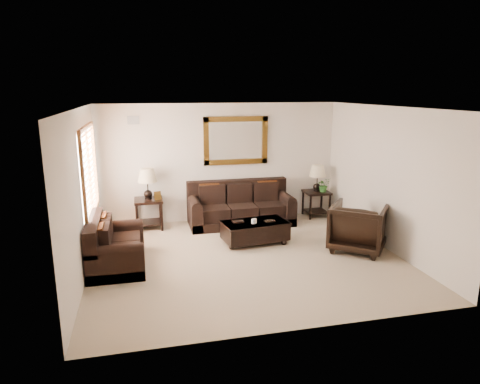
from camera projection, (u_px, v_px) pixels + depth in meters
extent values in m
cube|color=tan|center=(246.00, 257.00, 7.82)|extent=(5.50, 5.00, 0.01)
cube|color=white|center=(247.00, 107.00, 7.19)|extent=(5.50, 5.00, 0.01)
cube|color=silver|center=(220.00, 163.00, 9.87)|extent=(5.50, 0.01, 2.70)
cube|color=silver|center=(297.00, 230.00, 5.14)|extent=(5.50, 0.01, 2.70)
cube|color=silver|center=(81.00, 194.00, 6.90)|extent=(0.01, 5.00, 2.70)
cube|color=silver|center=(387.00, 178.00, 8.12)|extent=(0.01, 5.00, 2.70)
cube|color=white|center=(88.00, 172.00, 7.70)|extent=(0.01, 1.80, 1.50)
cube|color=brown|center=(86.00, 128.00, 7.53)|extent=(0.06, 1.96, 0.08)
cube|color=brown|center=(93.00, 214.00, 7.90)|extent=(0.06, 1.96, 0.08)
cube|color=brown|center=(83.00, 182.00, 6.82)|extent=(0.06, 0.08, 1.50)
cube|color=brown|center=(94.00, 163.00, 8.60)|extent=(0.06, 0.08, 1.50)
cube|color=brown|center=(90.00, 172.00, 7.71)|extent=(0.05, 0.05, 1.50)
cube|color=#47320E|center=(236.00, 141.00, 9.80)|extent=(1.50, 0.06, 1.10)
cube|color=white|center=(236.00, 141.00, 9.82)|extent=(1.26, 0.01, 0.86)
cube|color=#999999|center=(133.00, 120.00, 9.20)|extent=(0.25, 0.02, 0.18)
cube|color=black|center=(241.00, 220.00, 9.75)|extent=(2.34, 1.01, 0.19)
cube|color=black|center=(237.00, 190.00, 9.97)|extent=(2.34, 0.23, 0.48)
cube|color=black|center=(214.00, 212.00, 9.53)|extent=(0.60, 0.83, 0.29)
cube|color=black|center=(241.00, 210.00, 9.67)|extent=(0.60, 0.83, 0.29)
cube|color=black|center=(267.00, 208.00, 9.81)|extent=(0.60, 0.83, 0.29)
cube|color=black|center=(195.00, 215.00, 9.47)|extent=(0.23, 1.01, 0.56)
cylinder|color=black|center=(194.00, 203.00, 9.41)|extent=(0.23, 0.99, 0.23)
cube|color=black|center=(285.00, 209.00, 9.94)|extent=(0.23, 1.01, 0.56)
cylinder|color=black|center=(285.00, 197.00, 9.87)|extent=(0.23, 0.99, 0.23)
cube|color=#672F0D|center=(210.00, 193.00, 9.64)|extent=(0.45, 0.20, 0.46)
cube|color=#672F0D|center=(267.00, 190.00, 9.94)|extent=(0.45, 0.20, 0.46)
cube|color=black|center=(118.00, 261.00, 7.46)|extent=(0.92, 1.55, 0.17)
cube|color=black|center=(94.00, 231.00, 7.25)|extent=(0.21, 1.55, 0.44)
cube|color=black|center=(117.00, 255.00, 7.15)|extent=(0.75, 0.54, 0.26)
cube|color=black|center=(119.00, 243.00, 7.68)|extent=(0.75, 0.54, 0.26)
cube|color=black|center=(115.00, 267.00, 6.79)|extent=(0.92, 0.21, 0.51)
cylinder|color=black|center=(114.00, 251.00, 6.73)|extent=(0.90, 0.21, 0.21)
cube|color=black|center=(119.00, 239.00, 8.05)|extent=(0.92, 0.21, 0.51)
cylinder|color=black|center=(118.00, 226.00, 7.99)|extent=(0.90, 0.21, 0.21)
cube|color=#672F0D|center=(104.00, 237.00, 6.98)|extent=(0.18, 0.41, 0.42)
cube|color=#672F0D|center=(106.00, 225.00, 7.60)|extent=(0.18, 0.41, 0.42)
cube|color=black|center=(148.00, 200.00, 9.34)|extent=(0.61, 0.61, 0.06)
cube|color=black|center=(150.00, 222.00, 9.46)|extent=(0.52, 0.52, 0.03)
cylinder|color=black|center=(137.00, 219.00, 9.12)|extent=(0.06, 0.06, 0.61)
cylinder|color=black|center=(162.00, 217.00, 9.23)|extent=(0.06, 0.06, 0.61)
cylinder|color=black|center=(137.00, 212.00, 9.61)|extent=(0.06, 0.06, 0.61)
cylinder|color=black|center=(161.00, 211.00, 9.72)|extent=(0.06, 0.06, 0.61)
sphere|color=black|center=(148.00, 194.00, 9.31)|extent=(0.19, 0.19, 0.19)
cylinder|color=black|center=(148.00, 185.00, 9.27)|extent=(0.03, 0.03, 0.40)
cone|color=#C9B186|center=(147.00, 175.00, 9.21)|extent=(0.42, 0.42, 0.29)
cube|color=#47320E|center=(158.00, 196.00, 9.25)|extent=(0.17, 0.11, 0.19)
cube|color=black|center=(317.00, 192.00, 10.25)|extent=(0.57, 0.57, 0.05)
cube|color=black|center=(316.00, 211.00, 10.36)|extent=(0.48, 0.48, 0.03)
cylinder|color=black|center=(311.00, 208.00, 10.04)|extent=(0.05, 0.05, 0.57)
cylinder|color=black|center=(330.00, 207.00, 10.14)|extent=(0.05, 0.05, 0.57)
cylinder|color=black|center=(303.00, 203.00, 10.50)|extent=(0.05, 0.05, 0.57)
cylinder|color=black|center=(321.00, 202.00, 10.60)|extent=(0.05, 0.05, 0.57)
sphere|color=black|center=(317.00, 187.00, 10.22)|extent=(0.18, 0.18, 0.18)
cylinder|color=black|center=(317.00, 179.00, 10.17)|extent=(0.02, 0.02, 0.37)
cone|color=#C9B186|center=(318.00, 171.00, 10.12)|extent=(0.39, 0.39, 0.27)
sphere|color=black|center=(232.00, 247.00, 8.23)|extent=(0.12, 0.12, 0.12)
sphere|color=black|center=(284.00, 242.00, 8.46)|extent=(0.12, 0.12, 0.12)
sphere|color=black|center=(227.00, 238.00, 8.68)|extent=(0.12, 0.12, 0.12)
sphere|color=black|center=(276.00, 234.00, 8.92)|extent=(0.12, 0.12, 0.12)
cube|color=black|center=(255.00, 230.00, 8.52)|extent=(1.33, 0.84, 0.35)
cube|color=black|center=(255.00, 223.00, 8.49)|extent=(1.36, 0.85, 0.04)
cube|color=black|center=(238.00, 222.00, 8.45)|extent=(0.23, 0.17, 0.03)
cube|color=black|center=(270.00, 221.00, 8.50)|extent=(0.21, 0.16, 0.02)
cube|color=white|center=(254.00, 221.00, 8.37)|extent=(0.10, 0.09, 0.10)
imported|color=black|center=(358.00, 225.00, 8.08)|extent=(1.32, 1.31, 1.00)
imported|color=#2C6021|center=(324.00, 186.00, 10.14)|extent=(0.33, 0.36, 0.26)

